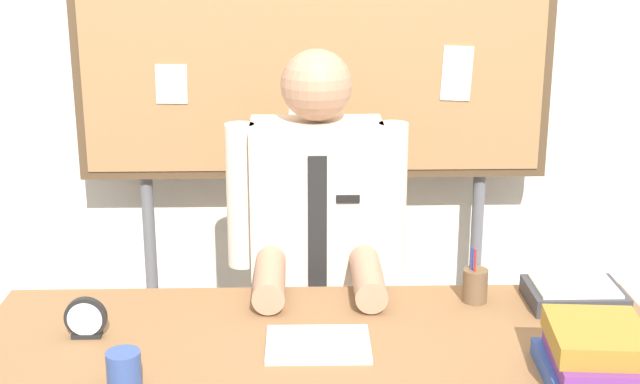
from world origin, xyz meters
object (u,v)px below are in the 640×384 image
object	(u,v)px
bulletin_board	(314,14)
desk_clock	(86,320)
open_notebook	(318,344)
paper_tray	(574,294)
desk	(322,374)
person	(317,288)
pen_holder	(475,285)
coffee_mug	(124,371)
book_stack	(593,355)

from	to	relation	value
bulletin_board	desk_clock	world-z (taller)	bulletin_board
open_notebook	paper_tray	xyz separation A→B (m)	(0.72, 0.25, 0.02)
desk	person	xyz separation A→B (m)	(0.00, 0.56, 0.00)
desk	open_notebook	bearing A→B (deg)	-116.22
desk	pen_holder	distance (m)	0.52
bulletin_board	coffee_mug	xyz separation A→B (m)	(-0.46, -1.21, -0.68)
coffee_mug	pen_holder	xyz separation A→B (m)	(0.90, 0.48, 0.00)
desk_clock	paper_tray	distance (m)	1.33
bulletin_board	desk_clock	xyz separation A→B (m)	(-0.61, -0.93, -0.67)
book_stack	paper_tray	xyz separation A→B (m)	(0.09, 0.44, -0.04)
person	coffee_mug	distance (m)	0.92
person	paper_tray	world-z (taller)	person
coffee_mug	open_notebook	bearing A→B (deg)	24.64
desk_clock	coffee_mug	size ratio (longest dim) A/B	1.15
desk	person	size ratio (longest dim) A/B	1.26
coffee_mug	bulletin_board	bearing A→B (deg)	69.25
paper_tray	desk_clock	bearing A→B (deg)	-172.43
desk	bulletin_board	xyz separation A→B (m)	(0.00, 0.98, 0.81)
paper_tray	person	bearing A→B (deg)	155.05
person	desk_clock	xyz separation A→B (m)	(-0.61, -0.51, 0.13)
bulletin_board	desk	bearing A→B (deg)	-90.01
open_notebook	desk_clock	xyz separation A→B (m)	(-0.60, 0.07, 0.04)
bulletin_board	coffee_mug	world-z (taller)	bulletin_board
book_stack	desk	bearing A→B (deg)	161.40
person	coffee_mug	xyz separation A→B (m)	(-0.46, -0.78, 0.13)
bulletin_board	paper_tray	distance (m)	1.25
book_stack	desk_clock	distance (m)	1.26
desk	open_notebook	size ratio (longest dim) A/B	6.81
desk	book_stack	distance (m)	0.68
book_stack	open_notebook	size ratio (longest dim) A/B	1.11
desk	open_notebook	world-z (taller)	open_notebook
desk	open_notebook	distance (m)	0.10
paper_tray	desk	bearing A→B (deg)	-162.44
coffee_mug	paper_tray	bearing A→B (deg)	21.07
bulletin_board	paper_tray	world-z (taller)	bulletin_board
desk_clock	open_notebook	bearing A→B (deg)	-6.74
desk	book_stack	size ratio (longest dim) A/B	6.15
desk	coffee_mug	distance (m)	0.53
pen_holder	paper_tray	size ratio (longest dim) A/B	0.62
desk	coffee_mug	xyz separation A→B (m)	(-0.46, -0.23, 0.14)
desk	pen_holder	xyz separation A→B (m)	(0.44, 0.25, 0.14)
desk_clock	pen_holder	xyz separation A→B (m)	(1.04, 0.20, -0.00)
desk	desk_clock	xyz separation A→B (m)	(-0.61, 0.05, 0.14)
coffee_mug	paper_tray	size ratio (longest dim) A/B	0.36
bulletin_board	book_stack	xyz separation A→B (m)	(0.62, -1.19, -0.66)
pen_holder	paper_tray	distance (m)	0.28
desk	person	bearing A→B (deg)	90.00
person	paper_tray	size ratio (longest dim) A/B	5.43
open_notebook	desk_clock	bearing A→B (deg)	173.26
bulletin_board	coffee_mug	bearing A→B (deg)	-110.75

